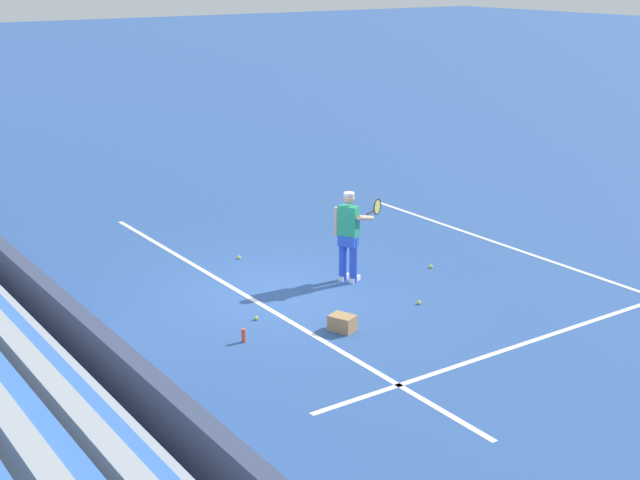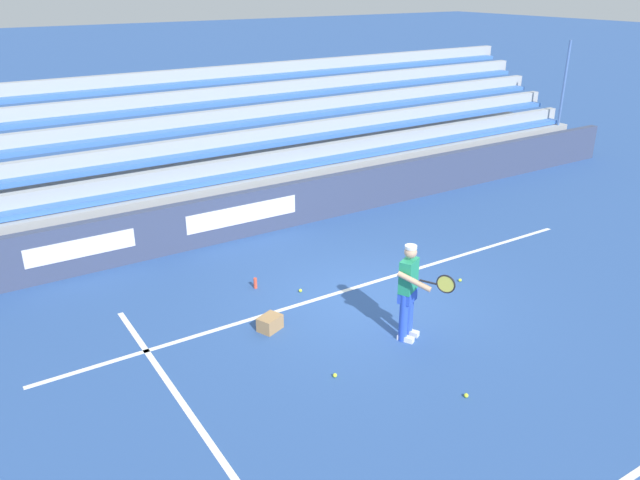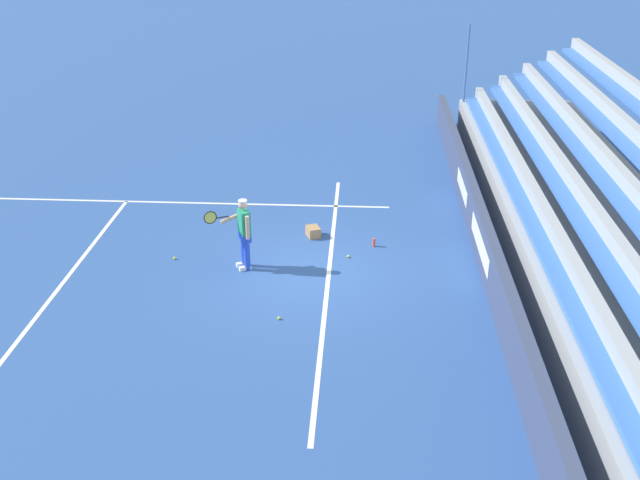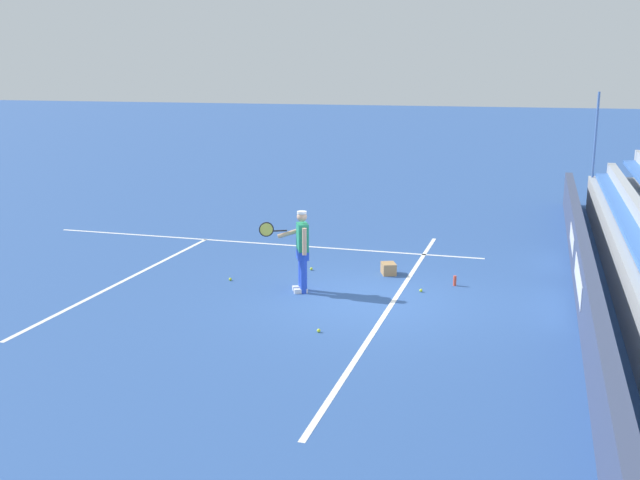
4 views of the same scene
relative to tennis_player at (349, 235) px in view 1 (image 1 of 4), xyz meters
The scene contains 12 objects.
ground_plane 1.75m from the tennis_player, 98.00° to the right, with size 160.00×160.00×0.00m, color #2D5193.
court_baseline_white 2.19m from the tennis_player, 96.01° to the right, with size 12.00×0.10×0.01m, color white.
court_sideline_white 4.72m from the tennis_player, 32.75° to the left, with size 0.10×12.00×0.01m, color white.
court_service_line_white 4.11m from the tennis_player, 92.99° to the left, with size 8.22×0.10×0.01m, color white.
back_wall_sponsor_board 5.63m from the tennis_player, 92.05° to the right, with size 25.25×0.25×1.10m.
tennis_player is the anchor object (origin of this frame).
ball_box_cardboard 2.49m from the tennis_player, 38.89° to the right, with size 0.40×0.30×0.26m, color #A87F51.
tennis_ball_toward_net 2.67m from the tennis_player, 155.22° to the right, with size 0.07×0.07×0.07m, color #CCE533.
tennis_ball_stray_back 1.98m from the tennis_player, 79.45° to the left, with size 0.07×0.07×0.07m, color #CCE533.
tennis_ball_far_right 1.91m from the tennis_player, 10.03° to the left, with size 0.07×0.07×0.07m, color #CCE533.
tennis_ball_far_left 2.65m from the tennis_player, 74.51° to the right, with size 0.07×0.07×0.07m, color #CCE533.
water_bottle 3.42m from the tennis_player, 66.30° to the right, with size 0.07×0.07×0.22m, color #EA4C33.
Camera 1 is at (12.87, -7.90, 5.72)m, focal length 50.00 mm.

